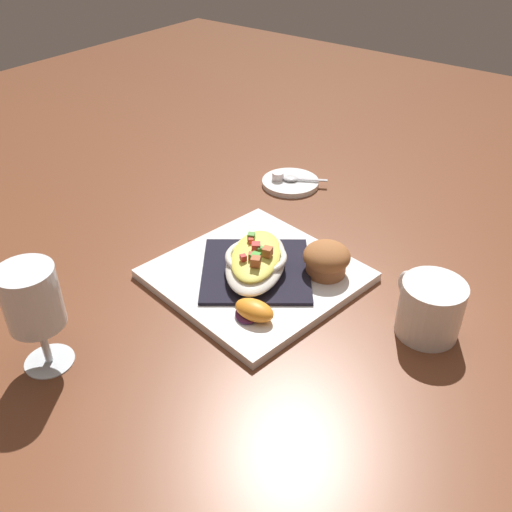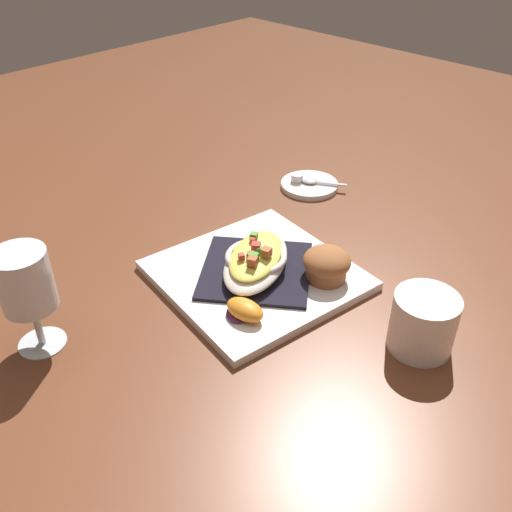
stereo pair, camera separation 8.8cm
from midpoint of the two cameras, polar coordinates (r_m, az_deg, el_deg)
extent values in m
plane|color=brown|center=(0.90, 2.78, -2.40)|extent=(2.60, 2.60, 0.00)
cube|color=white|center=(0.90, 2.79, -2.04)|extent=(0.32, 0.32, 0.01)
cube|color=black|center=(0.89, 2.81, -1.53)|extent=(0.24, 0.24, 0.01)
ellipsoid|color=white|center=(0.88, 2.84, -0.67)|extent=(0.20, 0.16, 0.03)
torus|color=white|center=(0.88, 2.86, -0.16)|extent=(0.13, 0.13, 0.01)
ellipsoid|color=#E1D757|center=(0.87, 2.86, -0.04)|extent=(0.16, 0.13, 0.02)
cube|color=#54953F|center=(0.89, 2.58, 1.91)|extent=(0.01, 0.01, 0.01)
cube|color=red|center=(0.89, 2.50, 1.51)|extent=(0.01, 0.01, 0.01)
cube|color=green|center=(0.84, 2.72, -0.24)|extent=(0.02, 0.02, 0.01)
cube|color=#AF582E|center=(0.85, 3.84, 0.18)|extent=(0.02, 0.02, 0.01)
cube|color=#AB5831|center=(0.83, 2.64, -0.64)|extent=(0.02, 0.02, 0.01)
cube|color=#B04F37|center=(0.85, 2.34, -0.02)|extent=(0.01, 0.01, 0.01)
cube|color=#51A442|center=(0.87, 3.36, 0.64)|extent=(0.01, 0.01, 0.01)
cube|color=red|center=(0.85, 1.65, -0.27)|extent=(0.01, 0.01, 0.01)
cube|color=#CB3936|center=(0.87, 3.09, 0.89)|extent=(0.02, 0.02, 0.01)
cylinder|color=#9D5F38|center=(0.89, 9.88, -1.69)|extent=(0.06, 0.06, 0.02)
ellipsoid|color=#9F6034|center=(0.87, 10.01, -0.62)|extent=(0.07, 0.07, 0.04)
ellipsoid|color=#4C0F23|center=(0.87, 10.07, -0.12)|extent=(0.03, 0.03, 0.01)
ellipsoid|color=#5A2757|center=(0.81, 1.38, -5.77)|extent=(0.06, 0.06, 0.01)
ellipsoid|color=orange|center=(0.80, 2.02, -5.54)|extent=(0.04, 0.06, 0.03)
cylinder|color=white|center=(0.80, 19.53, -6.47)|extent=(0.09, 0.09, 0.08)
torus|color=white|center=(0.83, 17.83, -4.23)|extent=(0.04, 0.05, 0.05)
cylinder|color=#4C2D14|center=(0.82, 19.19, -7.82)|extent=(0.07, 0.07, 0.03)
cylinder|color=white|center=(0.83, -17.88, -8.40)|extent=(0.07, 0.07, 0.00)
cylinder|color=white|center=(0.80, -18.31, -6.62)|extent=(0.01, 0.01, 0.06)
cylinder|color=white|center=(0.76, -19.32, -2.44)|extent=(0.07, 0.07, 0.08)
cylinder|color=silver|center=(0.77, -19.02, -3.67)|extent=(0.06, 0.06, 0.04)
cylinder|color=white|center=(1.17, 7.56, 7.03)|extent=(0.12, 0.12, 0.01)
ellipsoid|color=silver|center=(1.16, 7.60, 7.45)|extent=(0.04, 0.04, 0.01)
cube|color=silver|center=(1.16, 9.75, 7.15)|extent=(0.04, 0.06, 0.00)
cylinder|color=white|center=(1.16, 6.33, 7.78)|extent=(0.02, 0.02, 0.02)
camera|label=1|loc=(0.04, -87.14, 2.00)|focal=39.72mm
camera|label=2|loc=(0.04, 92.86, -2.00)|focal=39.72mm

